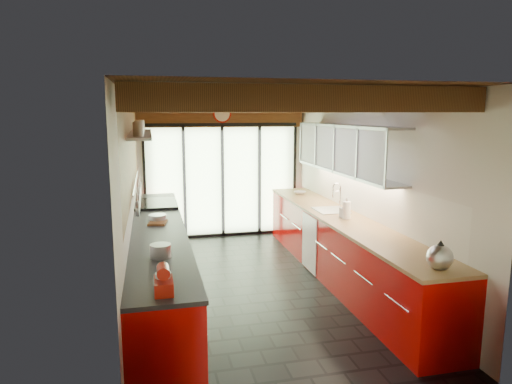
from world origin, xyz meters
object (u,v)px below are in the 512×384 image
at_px(kettle, 440,256).
at_px(paper_towel, 347,210).
at_px(bowl, 300,193).
at_px(soap_bottle, 344,210).
at_px(stand_mixer, 163,281).

xyz_separation_m(kettle, paper_towel, (0.00, 2.09, -0.00)).
bearing_deg(bowl, kettle, -90.00).
bearing_deg(bowl, soap_bottle, -90.00).
relative_size(stand_mixer, soap_bottle, 1.30).
distance_m(stand_mixer, kettle, 2.54).
bearing_deg(kettle, paper_towel, 90.00).
bearing_deg(stand_mixer, kettle, -0.15).
xyz_separation_m(kettle, bowl, (0.00, 4.09, -0.10)).
xyz_separation_m(kettle, soap_bottle, (0.00, 2.18, -0.02)).
distance_m(paper_towel, bowl, 2.01).
bearing_deg(stand_mixer, soap_bottle, 40.61).
relative_size(paper_towel, bowl, 1.33).
height_order(stand_mixer, bowl, stand_mixer).
xyz_separation_m(soap_bottle, bowl, (0.00, 1.91, -0.07)).
bearing_deg(kettle, bowl, 90.00).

